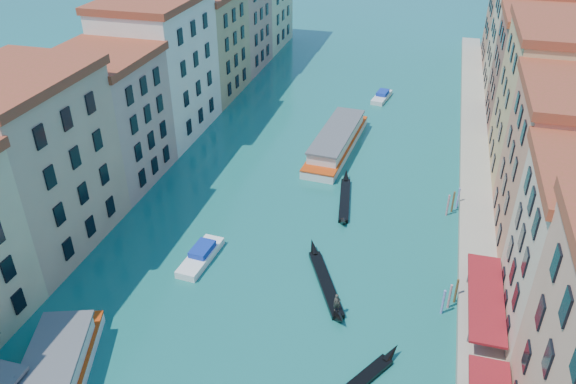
# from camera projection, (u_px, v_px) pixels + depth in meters

# --- Properties ---
(left_bank_palazzos) EXTENTS (12.80, 128.40, 21.00)m
(left_bank_palazzos) POSITION_uv_depth(u_px,v_px,m) (141.00, 86.00, 80.98)
(left_bank_palazzos) COLOR beige
(left_bank_palazzos) RESTS_ON ground
(right_bank_palazzos) EXTENTS (12.80, 128.40, 21.00)m
(right_bank_palazzos) POSITION_uv_depth(u_px,v_px,m) (556.00, 128.00, 68.71)
(right_bank_palazzos) COLOR brown
(right_bank_palazzos) RESTS_ON ground
(quay) EXTENTS (4.00, 140.00, 1.00)m
(quay) POSITION_uv_depth(u_px,v_px,m) (475.00, 184.00, 75.29)
(quay) COLOR #ABA28A
(quay) RESTS_ON ground
(vaporetto_far) EXTENTS (6.33, 21.49, 3.15)m
(vaporetto_far) POSITION_uv_depth(u_px,v_px,m) (337.00, 141.00, 84.56)
(vaporetto_far) COLOR silver
(vaporetto_far) RESTS_ON ground
(gondola_fore) EXTENTS (6.87, 12.66, 2.71)m
(gondola_fore) POSITION_uv_depth(u_px,v_px,m) (326.00, 282.00, 58.18)
(gondola_fore) COLOR black
(gondola_fore) RESTS_ON ground
(gondola_far) EXTENTS (2.90, 13.25, 1.88)m
(gondola_far) POSITION_uv_depth(u_px,v_px,m) (345.00, 198.00, 72.46)
(gondola_far) COLOR black
(gondola_far) RESTS_ON ground
(motorboat_mid) EXTENTS (2.88, 7.54, 1.53)m
(motorboat_mid) POSITION_uv_depth(u_px,v_px,m) (201.00, 255.00, 61.78)
(motorboat_mid) COLOR white
(motorboat_mid) RESTS_ON ground
(motorboat_far) EXTENTS (3.23, 7.05, 1.41)m
(motorboat_far) POSITION_uv_depth(u_px,v_px,m) (382.00, 96.00, 102.33)
(motorboat_far) COLOR silver
(motorboat_far) RESTS_ON ground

